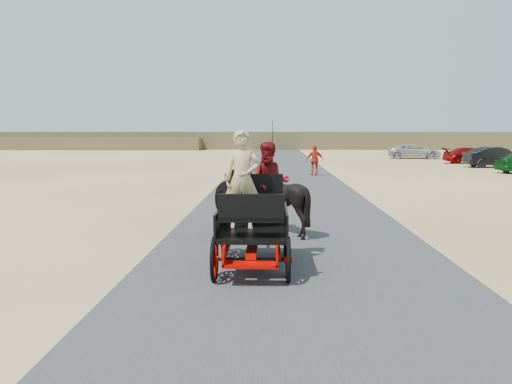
{
  "coord_description": "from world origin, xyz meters",
  "views": [
    {
      "loc": [
        -0.47,
        -8.0,
        2.5
      ],
      "look_at": [
        -0.82,
        2.59,
        1.2
      ],
      "focal_mm": 35.0,
      "sensor_mm": 36.0,
      "label": 1
    }
  ],
  "objects_px": {
    "pedestrian": "(315,160)",
    "horse_right": "(281,199)",
    "car_d": "(414,151)",
    "horse_left": "(235,199)",
    "car_c": "(472,156)",
    "carriage": "(253,248)",
    "car_b": "(497,157)"
  },
  "relations": [
    {
      "from": "pedestrian",
      "to": "horse_right",
      "type": "bearing_deg",
      "value": 76.39
    },
    {
      "from": "car_d",
      "to": "horse_left",
      "type": "bearing_deg",
      "value": 167.58
    },
    {
      "from": "horse_right",
      "to": "car_c",
      "type": "relative_size",
      "value": 0.4
    },
    {
      "from": "carriage",
      "to": "horse_right",
      "type": "xyz_separation_m",
      "value": [
        0.55,
        3.0,
        0.49
      ]
    },
    {
      "from": "carriage",
      "to": "horse_right",
      "type": "relative_size",
      "value": 1.41
    },
    {
      "from": "carriage",
      "to": "car_c",
      "type": "xyz_separation_m",
      "value": [
        15.73,
        30.06,
        0.26
      ]
    },
    {
      "from": "horse_right",
      "to": "pedestrian",
      "type": "bearing_deg",
      "value": -97.72
    },
    {
      "from": "horse_left",
      "to": "pedestrian",
      "type": "xyz_separation_m",
      "value": [
        3.28,
        16.09,
        0.02
      ]
    },
    {
      "from": "horse_left",
      "to": "horse_right",
      "type": "relative_size",
      "value": 1.18
    },
    {
      "from": "horse_right",
      "to": "car_b",
      "type": "height_order",
      "value": "horse_right"
    },
    {
      "from": "pedestrian",
      "to": "car_d",
      "type": "relative_size",
      "value": 0.37
    },
    {
      "from": "car_b",
      "to": "carriage",
      "type": "bearing_deg",
      "value": 147.41
    },
    {
      "from": "carriage",
      "to": "pedestrian",
      "type": "distance_m",
      "value": 19.29
    },
    {
      "from": "horse_right",
      "to": "horse_left",
      "type": "bearing_deg",
      "value": 0.0
    },
    {
      "from": "car_c",
      "to": "car_d",
      "type": "height_order",
      "value": "car_d"
    },
    {
      "from": "car_b",
      "to": "car_d",
      "type": "relative_size",
      "value": 0.91
    },
    {
      "from": "carriage",
      "to": "car_c",
      "type": "height_order",
      "value": "car_c"
    },
    {
      "from": "pedestrian",
      "to": "car_d",
      "type": "height_order",
      "value": "pedestrian"
    },
    {
      "from": "pedestrian",
      "to": "car_c",
      "type": "relative_size",
      "value": 0.4
    },
    {
      "from": "car_c",
      "to": "car_d",
      "type": "xyz_separation_m",
      "value": [
        -2.45,
        6.93,
        0.03
      ]
    },
    {
      "from": "horse_left",
      "to": "pedestrian",
      "type": "bearing_deg",
      "value": -101.53
    },
    {
      "from": "car_d",
      "to": "car_c",
      "type": "bearing_deg",
      "value": -150.8
    },
    {
      "from": "horse_left",
      "to": "car_b",
      "type": "xyz_separation_m",
      "value": [
        16.34,
        22.85,
        -0.14
      ]
    },
    {
      "from": "pedestrian",
      "to": "car_b",
      "type": "height_order",
      "value": "pedestrian"
    },
    {
      "from": "horse_left",
      "to": "car_c",
      "type": "bearing_deg",
      "value": -121.04
    },
    {
      "from": "car_b",
      "to": "car_c",
      "type": "bearing_deg",
      "value": -0.46
    },
    {
      "from": "horse_right",
      "to": "car_b",
      "type": "relative_size",
      "value": 0.39
    },
    {
      "from": "pedestrian",
      "to": "car_d",
      "type": "distance_m",
      "value": 20.78
    },
    {
      "from": "carriage",
      "to": "car_d",
      "type": "bearing_deg",
      "value": 70.25
    },
    {
      "from": "car_b",
      "to": "horse_right",
      "type": "bearing_deg",
      "value": 145.13
    },
    {
      "from": "horse_right",
      "to": "carriage",
      "type": "bearing_deg",
      "value": 79.61
    },
    {
      "from": "horse_right",
      "to": "car_c",
      "type": "distance_m",
      "value": 31.03
    }
  ]
}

